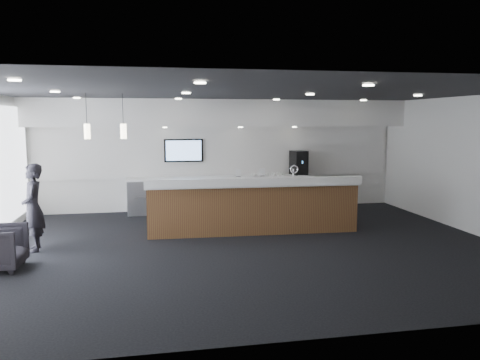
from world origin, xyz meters
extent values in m
plane|color=black|center=(0.00, 0.00, 0.00)|extent=(10.00, 10.00, 0.00)
cube|color=black|center=(0.00, 0.00, 3.00)|extent=(10.00, 8.00, 0.02)
cube|color=silver|center=(0.00, 4.00, 1.50)|extent=(10.00, 0.02, 3.00)
cube|color=silver|center=(5.00, 0.00, 1.50)|extent=(0.02, 8.00, 3.00)
cube|color=silver|center=(0.00, 3.55, 2.65)|extent=(10.00, 0.90, 0.70)
cube|color=silver|center=(0.00, 3.97, 1.60)|extent=(9.80, 0.06, 1.40)
cube|color=gray|center=(0.00, 3.64, 0.45)|extent=(5.00, 0.60, 0.90)
cube|color=white|center=(0.00, 3.64, 0.93)|extent=(5.06, 0.66, 0.05)
cylinder|color=silver|center=(-2.00, 3.32, 0.50)|extent=(0.60, 0.02, 0.02)
cylinder|color=silver|center=(-1.00, 3.32, 0.50)|extent=(0.60, 0.02, 0.02)
cylinder|color=silver|center=(0.00, 3.32, 0.50)|extent=(0.60, 0.02, 0.02)
cylinder|color=silver|center=(1.00, 3.32, 0.50)|extent=(0.60, 0.02, 0.02)
cylinder|color=silver|center=(2.00, 3.32, 0.50)|extent=(0.60, 0.02, 0.02)
cube|color=black|center=(-1.00, 3.91, 1.65)|extent=(1.05, 0.07, 0.62)
cube|color=#387AE1|center=(-1.00, 3.87, 1.65)|extent=(0.95, 0.01, 0.54)
cylinder|color=#FFF2C6|center=(-2.40, 0.80, 2.25)|extent=(0.12, 0.12, 0.30)
cylinder|color=#FFF2C6|center=(-3.10, 0.80, 2.25)|extent=(0.12, 0.12, 0.30)
cube|color=brown|center=(0.32, 1.11, 0.53)|extent=(4.60, 0.80, 1.05)
cube|color=white|center=(0.32, 1.11, 1.08)|extent=(4.69, 0.88, 0.06)
cube|color=white|center=(0.30, 0.75, 1.17)|extent=(4.67, 0.28, 0.18)
cylinder|color=silver|center=(1.25, 1.18, 1.25)|extent=(0.04, 0.04, 0.28)
torus|color=silver|center=(1.25, 1.12, 1.39)|extent=(0.19, 0.04, 0.19)
cube|color=black|center=(2.18, 3.68, 1.28)|extent=(0.46, 0.50, 0.67)
cube|color=silver|center=(2.18, 3.45, 0.96)|extent=(0.24, 0.12, 0.02)
cube|color=silver|center=(0.44, 3.53, 1.05)|extent=(0.15, 0.04, 0.20)
cube|color=silver|center=(1.10, 3.54, 1.05)|extent=(0.16, 0.03, 0.21)
imported|color=black|center=(-4.08, 0.45, 0.83)|extent=(0.51, 0.67, 1.67)
imported|color=white|center=(1.70, 3.57, 0.99)|extent=(0.09, 0.09, 0.09)
imported|color=white|center=(1.56, 3.57, 0.99)|extent=(0.13, 0.13, 0.09)
imported|color=white|center=(1.42, 3.57, 0.99)|extent=(0.12, 0.12, 0.09)
imported|color=white|center=(1.28, 3.57, 0.99)|extent=(0.12, 0.12, 0.09)
imported|color=white|center=(1.14, 3.57, 0.99)|extent=(0.13, 0.13, 0.09)
imported|color=white|center=(1.00, 3.57, 0.99)|extent=(0.10, 0.10, 0.09)
imported|color=white|center=(0.86, 3.57, 0.99)|extent=(0.13, 0.13, 0.09)
camera|label=1|loc=(-1.85, -8.80, 2.49)|focal=35.00mm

